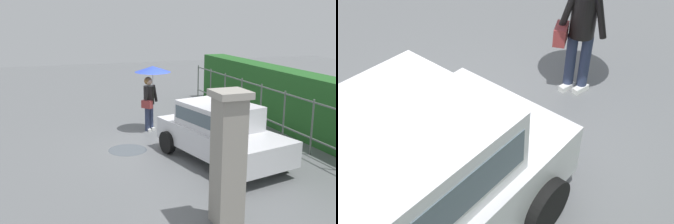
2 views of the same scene
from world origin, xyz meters
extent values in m
plane|color=slate|center=(0.00, 0.00, 0.00)|extent=(40.00, 40.00, 0.00)
cube|color=silver|center=(1.38, 0.56, 1.18)|extent=(2.16, 1.80, 0.60)
cube|color=#4C5B66|center=(1.38, 0.56, 1.20)|extent=(2.01, 1.79, 0.33)
cylinder|color=black|center=(0.13, 1.15, 0.30)|extent=(0.62, 0.30, 0.60)
cylinder|color=black|center=(0.48, -0.49, 0.30)|extent=(0.62, 0.30, 0.60)
cube|color=red|center=(-0.41, 0.74, 0.73)|extent=(0.10, 0.21, 0.16)
cube|color=red|center=(-0.18, -0.33, 0.73)|extent=(0.10, 0.21, 0.16)
cylinder|color=#2D3856|center=(-1.89, -0.23, 0.43)|extent=(0.15, 0.15, 0.86)
cylinder|color=#2D3856|center=(-1.77, -0.39, 0.43)|extent=(0.15, 0.15, 0.86)
cube|color=white|center=(-1.84, -0.20, 0.04)|extent=(0.26, 0.10, 0.08)
cube|color=white|center=(-1.72, -0.36, 0.04)|extent=(0.26, 0.10, 0.08)
cylinder|color=black|center=(-1.83, -0.31, 1.15)|extent=(0.34, 0.34, 0.58)
cylinder|color=black|center=(-1.90, -0.09, 1.18)|extent=(0.21, 0.23, 0.56)
cylinder|color=black|center=(-1.64, -0.44, 1.18)|extent=(0.21, 0.23, 0.56)
cube|color=maroon|center=(-1.58, -0.45, 0.91)|extent=(0.37, 0.33, 0.24)
cylinder|color=#4C545B|center=(-0.11, -1.45, 0.00)|extent=(1.06, 1.06, 0.00)
camera|label=1|loc=(10.48, -3.95, 3.68)|focal=44.17mm
camera|label=2|loc=(1.78, 2.66, 3.25)|focal=40.05mm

